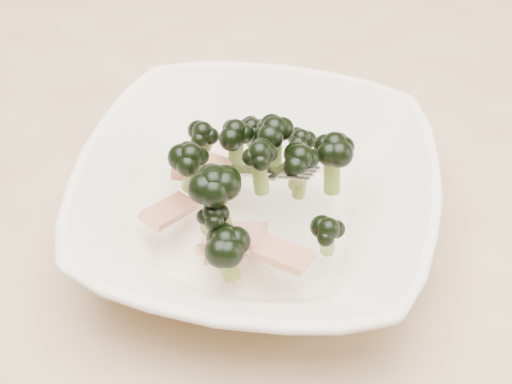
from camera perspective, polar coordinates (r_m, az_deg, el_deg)
The scene contains 2 objects.
dining_table at distance 0.77m, azimuth -4.83°, elevation -5.24°, with size 1.20×0.80×0.75m.
broccoli_dish at distance 0.63m, azimuth -0.04°, elevation -0.52°, with size 0.39×0.39×0.13m.
Camera 1 is at (0.01, -0.49, 1.25)m, focal length 50.00 mm.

